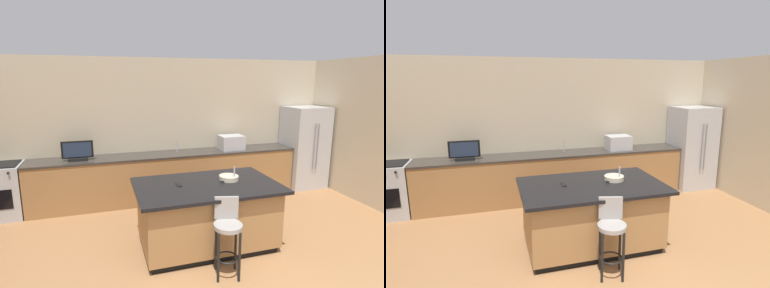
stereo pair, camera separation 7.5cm
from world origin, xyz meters
TOP-DOWN VIEW (x-y plane):
  - wall_back at (0.00, 4.56)m, footprint 7.36×0.12m
  - counter_back at (-0.04, 4.18)m, footprint 5.16×0.62m
  - kitchen_island at (0.06, 2.31)m, footprint 1.97×1.19m
  - refrigerator at (2.96, 4.11)m, footprint 0.82×0.78m
  - range_oven at (-3.00, 4.18)m, footprint 0.74×0.63m
  - microwave at (1.25, 4.18)m, footprint 0.48×0.36m
  - tv_monitor at (-1.71, 4.13)m, footprint 0.53×0.16m
  - sink_faucet_back at (0.14, 4.28)m, footprint 0.02×0.02m
  - sink_faucet_island at (0.46, 2.31)m, footprint 0.02×0.02m
  - bar_stool_center at (0.07, 1.60)m, footprint 0.35×0.37m
  - fruit_bowl at (0.42, 2.39)m, footprint 0.28×0.28m
  - cell_phone at (-0.33, 2.38)m, footprint 0.07×0.15m
  - tv_remote at (0.34, 2.37)m, footprint 0.14×0.16m

SIDE VIEW (x-z plane):
  - counter_back at x=-0.04m, z-range 0.00..0.92m
  - kitchen_island at x=0.06m, z-range 0.01..0.92m
  - range_oven at x=-3.00m, z-range 0.00..0.94m
  - bar_stool_center at x=0.07m, z-range 0.09..1.04m
  - refrigerator at x=2.96m, z-range 0.00..1.75m
  - cell_phone at x=-0.33m, z-range 0.91..0.92m
  - tv_remote at x=0.34m, z-range 0.91..0.93m
  - fruit_bowl at x=0.42m, z-range 0.91..0.97m
  - sink_faucet_island at x=0.46m, z-range 0.91..1.13m
  - sink_faucet_back at x=0.14m, z-range 0.92..1.16m
  - microwave at x=1.25m, z-range 0.92..1.20m
  - tv_monitor at x=-1.71m, z-range 0.90..1.25m
  - wall_back at x=0.00m, z-range 0.00..2.74m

